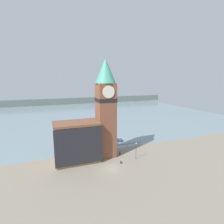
{
  "coord_description": "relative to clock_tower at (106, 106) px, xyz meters",
  "views": [
    {
      "loc": [
        -12.63,
        -33.72,
        19.65
      ],
      "look_at": [
        2.28,
        5.35,
        11.87
      ],
      "focal_mm": 28.0,
      "sensor_mm": 36.0,
      "label": 1
    }
  ],
  "objects": [
    {
      "name": "pier_railing",
      "position": [
        7.69,
        3.02,
        -12.18
      ],
      "size": [
        9.03,
        0.08,
        1.09
      ],
      "color": "#232328",
      "rests_on": "ground_plane"
    },
    {
      "name": "water",
      "position": [
        -1.28,
        63.27,
        -13.12
      ],
      "size": [
        160.0,
        120.0,
        0.0
      ],
      "color": "gray",
      "rests_on": "ground_plane"
    },
    {
      "name": "pier_building",
      "position": [
        -7.58,
        -0.41,
        -8.23
      ],
      "size": [
        10.77,
        6.7,
        9.73
      ],
      "color": "#9E754C",
      "rests_on": "ground_plane"
    },
    {
      "name": "mooring_bollard_near",
      "position": [
        1.81,
        -5.58,
        -12.77
      ],
      "size": [
        0.35,
        0.35,
        0.67
      ],
      "color": "black",
      "rests_on": "ground_plane"
    },
    {
      "name": "lamp_post",
      "position": [
        6.26,
        -4.75,
        -10.14
      ],
      "size": [
        0.32,
        0.32,
        4.32
      ],
      "color": "#2D2D33",
      "rests_on": "ground_plane"
    },
    {
      "name": "far_shoreline",
      "position": [
        -1.28,
        103.27,
        -10.62
      ],
      "size": [
        180.0,
        3.0,
        5.0
      ],
      "color": "slate",
      "rests_on": "water"
    },
    {
      "name": "boat_near",
      "position": [
        5.99,
        8.99,
        -12.52
      ],
      "size": [
        4.76,
        3.02,
        1.69
      ],
      "rotation": [
        0.0,
        0.0,
        -0.28
      ],
      "color": "#333856",
      "rests_on": "water"
    },
    {
      "name": "clock_tower",
      "position": [
        0.0,
        0.0,
        0.0
      ],
      "size": [
        5.02,
        5.02,
        24.72
      ],
      "color": "brown",
      "rests_on": "ground_plane"
    },
    {
      "name": "mooring_bollard_far",
      "position": [
        3.56,
        -0.97,
        -12.67
      ],
      "size": [
        0.3,
        0.3,
        0.84
      ],
      "color": "black",
      "rests_on": "ground_plane"
    },
    {
      "name": "ground_plane",
      "position": [
        -1.28,
        -7.12,
        -13.12
      ],
      "size": [
        160.0,
        160.0,
        0.0
      ],
      "primitive_type": "plane",
      "color": "gray"
    }
  ]
}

